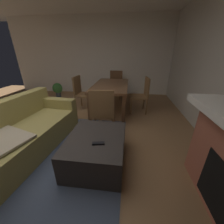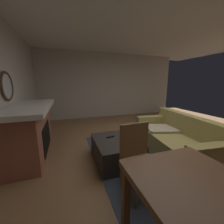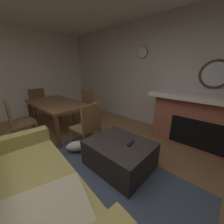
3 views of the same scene
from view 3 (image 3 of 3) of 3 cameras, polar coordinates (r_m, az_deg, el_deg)
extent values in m
plane|color=olive|center=(1.99, -20.99, -32.86)|extent=(8.95, 8.95, 0.00)
cube|color=beige|center=(3.56, 23.75, 14.15)|extent=(7.86, 0.12, 2.71)
cube|color=#3D475B|center=(2.04, -9.52, -29.57)|extent=(2.60, 2.00, 0.01)
cube|color=#9E5642|center=(3.17, 34.35, -4.08)|extent=(1.74, 0.60, 0.96)
cube|color=black|center=(2.98, 33.04, -7.93)|extent=(0.96, 0.10, 0.56)
cube|color=white|center=(3.00, 35.95, 4.96)|extent=(1.98, 0.76, 0.08)
torus|color=#4C331E|center=(3.27, 38.11, 12.69)|extent=(0.55, 0.05, 0.55)
cylinder|color=silver|center=(3.27, 38.11, 12.69)|extent=(0.46, 0.01, 0.46)
cube|color=#9E8E4C|center=(1.83, -30.70, -30.30)|extent=(2.02, 1.06, 0.42)
cube|color=#9E8E4C|center=(2.39, -36.15, -10.17)|extent=(0.27, 0.87, 0.20)
cube|color=tan|center=(1.39, -28.78, -34.45)|extent=(0.75, 0.86, 0.03)
cube|color=#2D2826|center=(2.22, 3.22, -17.67)|extent=(0.96, 0.79, 0.43)
cube|color=black|center=(2.06, 8.02, -13.26)|extent=(0.08, 0.17, 0.02)
cube|color=brown|center=(3.50, -23.02, 3.42)|extent=(1.70, 0.89, 0.06)
cube|color=brown|center=(2.78, -22.40, -8.24)|extent=(0.07, 0.07, 0.68)
cube|color=brown|center=(4.20, -31.70, -0.86)|extent=(0.07, 0.07, 0.68)
cube|color=brown|center=(3.13, -9.63, -4.09)|extent=(0.07, 0.07, 0.68)
cube|color=brown|center=(4.44, -22.24, 1.45)|extent=(0.07, 0.07, 0.68)
cube|color=brown|center=(3.36, -33.97, -3.87)|extent=(0.47, 0.47, 0.04)
cube|color=brown|center=(3.27, -38.17, -0.38)|extent=(0.44, 0.07, 0.48)
cylinder|color=brown|center=(3.65, -30.84, -5.55)|extent=(0.04, 0.04, 0.41)
cylinder|color=brown|center=(3.28, -29.26, -7.77)|extent=(0.04, 0.04, 0.41)
cylinder|color=brown|center=(3.61, -37.00, -6.96)|extent=(0.04, 0.04, 0.41)
cylinder|color=brown|center=(3.24, -36.13, -9.39)|extent=(0.04, 0.04, 0.41)
cube|color=brown|center=(2.62, -11.58, -6.61)|extent=(0.47, 0.47, 0.04)
cube|color=brown|center=(2.38, -8.88, -2.26)|extent=(0.07, 0.44, 0.48)
cylinder|color=brown|center=(2.76, -17.23, -10.95)|extent=(0.04, 0.04, 0.41)
cylinder|color=brown|center=(2.97, -10.83, -8.29)|extent=(0.04, 0.04, 0.41)
cylinder|color=brown|center=(2.48, -11.83, -14.08)|extent=(0.04, 0.04, 0.41)
cylinder|color=brown|center=(2.71, -5.21, -10.78)|extent=(0.04, 0.04, 0.41)
cube|color=brown|center=(3.91, -12.63, 1.64)|extent=(0.48, 0.48, 0.04)
cube|color=brown|center=(3.97, -10.68, 5.89)|extent=(0.44, 0.08, 0.48)
cylinder|color=brown|center=(3.72, -12.77, -2.92)|extent=(0.04, 0.04, 0.41)
cylinder|color=brown|center=(4.02, -16.43, -1.61)|extent=(0.04, 0.04, 0.41)
cylinder|color=brown|center=(3.96, -8.34, -1.32)|extent=(0.04, 0.04, 0.41)
cylinder|color=brown|center=(4.25, -12.10, -0.20)|extent=(0.04, 0.04, 0.41)
cube|color=brown|center=(4.61, -28.60, 2.32)|extent=(0.48, 0.48, 0.04)
cube|color=brown|center=(4.75, -29.68, 5.80)|extent=(0.08, 0.44, 0.48)
cylinder|color=brown|center=(4.53, -25.12, -0.40)|extent=(0.04, 0.04, 0.41)
cylinder|color=brown|center=(4.44, -29.99, -1.48)|extent=(0.04, 0.04, 0.41)
cylinder|color=brown|center=(4.90, -26.56, 0.71)|extent=(0.04, 0.04, 0.41)
cylinder|color=brown|center=(4.82, -31.08, -0.27)|extent=(0.04, 0.04, 0.41)
ellipsoid|color=silver|center=(2.62, -14.26, -13.92)|extent=(0.38, 0.48, 0.19)
sphere|color=silver|center=(2.57, -9.96, -11.40)|extent=(0.15, 0.15, 0.15)
cylinder|color=silver|center=(3.82, 12.99, 23.83)|extent=(0.28, 0.03, 0.28)
torus|color=black|center=(3.82, 12.99, 23.83)|extent=(0.31, 0.02, 0.31)
camera|label=1|loc=(1.85, 56.87, 10.19)|focal=21.56mm
camera|label=2|loc=(4.08, -14.24, 17.07)|focal=22.14mm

